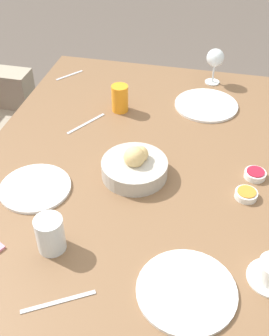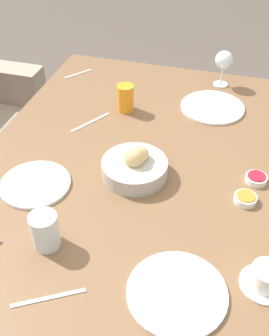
{
  "view_description": "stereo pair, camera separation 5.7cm",
  "coord_description": "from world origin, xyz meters",
  "px_view_note": "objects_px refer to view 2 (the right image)",
  "views": [
    {
      "loc": [
        -1.07,
        -0.25,
        1.66
      ],
      "look_at": [
        -0.05,
        -0.02,
        0.78
      ],
      "focal_mm": 45.0,
      "sensor_mm": 36.0,
      "label": 1
    },
    {
      "loc": [
        -1.06,
        -0.31,
        1.66
      ],
      "look_at": [
        -0.05,
        -0.02,
        0.78
      ],
      "focal_mm": 45.0,
      "sensor_mm": 36.0,
      "label": 2
    }
  ],
  "objects_px": {
    "plate_near_right": "(212,107)",
    "spoon_coffee": "(78,74)",
    "juice_glass": "(125,98)",
    "plate_near_left": "(177,293)",
    "bread_basket": "(135,167)",
    "knife_silver": "(49,298)",
    "plate_far_center": "(35,184)",
    "coffee_cup": "(266,278)",
    "water_tumbler": "(45,231)",
    "fork_silver": "(91,122)",
    "jam_bowl_berry": "(256,179)",
    "wine_glass": "(224,61)",
    "jam_bowl_honey": "(245,199)"
  },
  "relations": [
    {
      "from": "juice_glass",
      "to": "fork_silver",
      "type": "relative_size",
      "value": 0.66
    },
    {
      "from": "juice_glass",
      "to": "jam_bowl_berry",
      "type": "bearing_deg",
      "value": -119.35
    },
    {
      "from": "fork_silver",
      "to": "jam_bowl_berry",
      "type": "bearing_deg",
      "value": -105.31
    },
    {
      "from": "coffee_cup",
      "to": "spoon_coffee",
      "type": "distance_m",
      "value": 1.27
    },
    {
      "from": "plate_near_right",
      "to": "knife_silver",
      "type": "height_order",
      "value": "plate_near_right"
    },
    {
      "from": "juice_glass",
      "to": "plate_near_left",
      "type": "bearing_deg",
      "value": -154.65
    },
    {
      "from": "bread_basket",
      "to": "coffee_cup",
      "type": "height_order",
      "value": "bread_basket"
    },
    {
      "from": "fork_silver",
      "to": "juice_glass",
      "type": "bearing_deg",
      "value": -39.48
    },
    {
      "from": "juice_glass",
      "to": "water_tumbler",
      "type": "distance_m",
      "value": 0.72
    },
    {
      "from": "bread_basket",
      "to": "spoon_coffee",
      "type": "relative_size",
      "value": 1.86
    },
    {
      "from": "water_tumbler",
      "to": "plate_near_left",
      "type": "bearing_deg",
      "value": -98.99
    },
    {
      "from": "water_tumbler",
      "to": "wine_glass",
      "type": "relative_size",
      "value": 0.68
    },
    {
      "from": "juice_glass",
      "to": "coffee_cup",
      "type": "height_order",
      "value": "juice_glass"
    },
    {
      "from": "bread_basket",
      "to": "coffee_cup",
      "type": "bearing_deg",
      "value": -126.54
    },
    {
      "from": "jam_bowl_honey",
      "to": "juice_glass",
      "type": "bearing_deg",
      "value": 51.47
    },
    {
      "from": "plate_near_right",
      "to": "jam_bowl_berry",
      "type": "relative_size",
      "value": 3.64
    },
    {
      "from": "knife_silver",
      "to": "spoon_coffee",
      "type": "relative_size",
      "value": 1.42
    },
    {
      "from": "bread_basket",
      "to": "plate_near_right",
      "type": "relative_size",
      "value": 0.84
    },
    {
      "from": "juice_glass",
      "to": "jam_bowl_berry",
      "type": "distance_m",
      "value": 0.61
    },
    {
      "from": "plate_far_center",
      "to": "jam_bowl_honey",
      "type": "distance_m",
      "value": 0.66
    },
    {
      "from": "bread_basket",
      "to": "wine_glass",
      "type": "bearing_deg",
      "value": -15.93
    },
    {
      "from": "plate_near_left",
      "to": "jam_bowl_honey",
      "type": "distance_m",
      "value": 0.4
    },
    {
      "from": "bread_basket",
      "to": "juice_glass",
      "type": "distance_m",
      "value": 0.4
    },
    {
      "from": "plate_far_center",
      "to": "juice_glass",
      "type": "height_order",
      "value": "juice_glass"
    },
    {
      "from": "fork_silver",
      "to": "water_tumbler",
      "type": "bearing_deg",
      "value": -170.84
    },
    {
      "from": "plate_near_right",
      "to": "juice_glass",
      "type": "distance_m",
      "value": 0.35
    },
    {
      "from": "wine_glass",
      "to": "jam_bowl_honey",
      "type": "distance_m",
      "value": 0.74
    },
    {
      "from": "bread_basket",
      "to": "juice_glass",
      "type": "bearing_deg",
      "value": 21.23
    },
    {
      "from": "coffee_cup",
      "to": "knife_silver",
      "type": "xyz_separation_m",
      "value": [
        -0.18,
        0.5,
        -0.03
      ]
    },
    {
      "from": "plate_near_right",
      "to": "spoon_coffee",
      "type": "relative_size",
      "value": 2.2
    },
    {
      "from": "plate_near_left",
      "to": "jam_bowl_honey",
      "type": "height_order",
      "value": "jam_bowl_honey"
    },
    {
      "from": "plate_near_right",
      "to": "spoon_coffee",
      "type": "bearing_deg",
      "value": 78.69
    },
    {
      "from": "bread_basket",
      "to": "knife_silver",
      "type": "relative_size",
      "value": 1.31
    },
    {
      "from": "bread_basket",
      "to": "juice_glass",
      "type": "xyz_separation_m",
      "value": [
        0.37,
        0.15,
        0.02
      ]
    },
    {
      "from": "plate_near_right",
      "to": "coffee_cup",
      "type": "distance_m",
      "value": 0.83
    },
    {
      "from": "plate_near_right",
      "to": "juice_glass",
      "type": "relative_size",
      "value": 2.36
    },
    {
      "from": "plate_near_left",
      "to": "fork_silver",
      "type": "bearing_deg",
      "value": 35.8
    },
    {
      "from": "bread_basket",
      "to": "plate_near_left",
      "type": "relative_size",
      "value": 0.86
    },
    {
      "from": "water_tumbler",
      "to": "coffee_cup",
      "type": "xyz_separation_m",
      "value": [
        0.03,
        -0.58,
        -0.02
      ]
    },
    {
      "from": "bread_basket",
      "to": "knife_silver",
      "type": "xyz_separation_m",
      "value": [
        -0.5,
        0.08,
        -0.03
      ]
    },
    {
      "from": "jam_bowl_berry",
      "to": "fork_silver",
      "type": "xyz_separation_m",
      "value": [
        0.17,
        0.63,
        -0.01
      ]
    },
    {
      "from": "plate_near_left",
      "to": "wine_glass",
      "type": "relative_size",
      "value": 1.61
    },
    {
      "from": "plate_near_left",
      "to": "jam_bowl_berry",
      "type": "bearing_deg",
      "value": -18.48
    },
    {
      "from": "plate_far_center",
      "to": "knife_silver",
      "type": "bearing_deg",
      "value": -149.38
    },
    {
      "from": "plate_far_center",
      "to": "fork_silver",
      "type": "distance_m",
      "value": 0.39
    },
    {
      "from": "knife_silver",
      "to": "juice_glass",
      "type": "bearing_deg",
      "value": 4.57
    },
    {
      "from": "plate_near_right",
      "to": "plate_far_center",
      "type": "height_order",
      "value": "same"
    },
    {
      "from": "wine_glass",
      "to": "fork_silver",
      "type": "distance_m",
      "value": 0.63
    },
    {
      "from": "wine_glass",
      "to": "jam_bowl_berry",
      "type": "distance_m",
      "value": 0.64
    },
    {
      "from": "wine_glass",
      "to": "spoon_coffee",
      "type": "relative_size",
      "value": 1.35
    }
  ]
}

